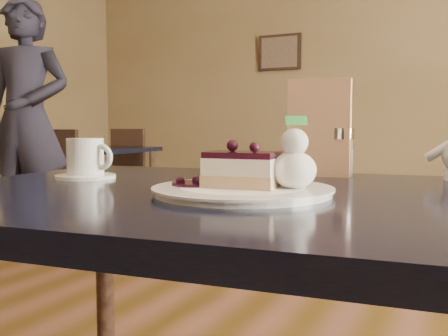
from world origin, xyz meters
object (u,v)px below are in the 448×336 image
at_px(coffee_set, 86,160).
at_px(main_table, 251,234).
at_px(patron, 27,120).
at_px(dessert_plate, 243,191).
at_px(bg_table_far_left, 98,216).
at_px(cheesecake_slice, 243,170).

bearing_deg(coffee_set, main_table, -4.58).
bearing_deg(patron, main_table, -53.32).
relative_size(dessert_plate, patron, 0.16).
height_order(dessert_plate, bg_table_far_left, dessert_plate).
relative_size(main_table, cheesecake_slice, 9.96).
relative_size(coffee_set, bg_table_far_left, 0.08).
height_order(dessert_plate, patron, patron).
xyz_separation_m(bg_table_far_left, patron, (-0.02, -0.75, 0.85)).
bearing_deg(dessert_plate, cheesecake_slice, 116.57).
bearing_deg(patron, bg_table_far_left, 70.79).
relative_size(cheesecake_slice, bg_table_far_left, 0.08).
relative_size(dessert_plate, cheesecake_slice, 2.30).
xyz_separation_m(dessert_plate, patron, (-2.64, 1.93, 0.15)).
height_order(cheesecake_slice, bg_table_far_left, cheesecake_slice).
xyz_separation_m(main_table, coffee_set, (-0.41, 0.03, 0.12)).
relative_size(main_table, dessert_plate, 4.32).
distance_m(coffee_set, bg_table_far_left, 3.49).
relative_size(cheesecake_slice, patron, 0.07).
bearing_deg(bg_table_far_left, main_table, -45.72).
distance_m(dessert_plate, cheesecake_slice, 0.04).
bearing_deg(coffee_set, patron, 140.36).
distance_m(main_table, dessert_plate, 0.10).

